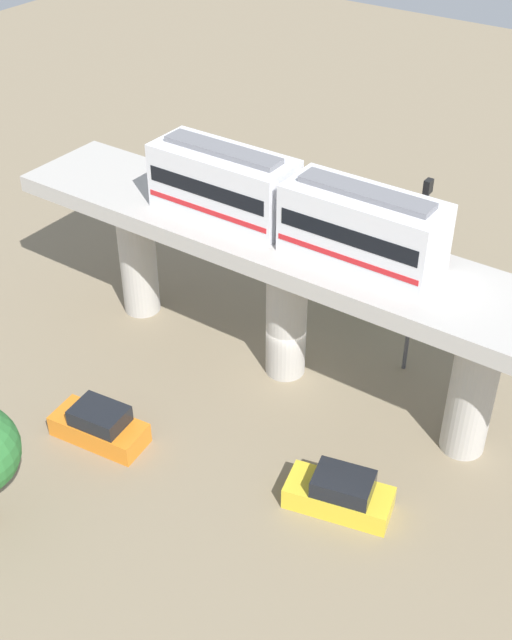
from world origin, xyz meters
TOP-DOWN VIEW (x-y plane):
  - ground_plane at (0.00, 0.00)m, footprint 120.00×120.00m
  - viaduct at (0.00, 0.00)m, footprint 5.20×28.00m
  - train at (0.00, 0.02)m, footprint 2.64×13.55m
  - parked_car_yellow at (6.00, 6.47)m, footprint 2.74×4.51m
  - parked_car_orange at (8.55, -4.02)m, footprint 2.29×4.39m
  - tree_mid_lot at (-8.12, 0.49)m, footprint 3.77×3.77m
  - signal_post at (-3.40, 4.66)m, footprint 0.44×0.28m

SIDE VIEW (x-z plane):
  - ground_plane at x=0.00m, z-range 0.00..0.00m
  - parked_car_yellow at x=6.00m, z-range -0.14..1.62m
  - parked_car_orange at x=8.55m, z-range -0.14..1.62m
  - tree_mid_lot at x=-8.12m, z-range 1.12..7.17m
  - signal_post at x=-3.40m, z-range 0.52..10.55m
  - viaduct at x=0.00m, z-range 1.90..9.33m
  - train at x=0.00m, z-range 7.34..10.58m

